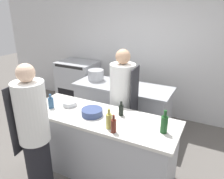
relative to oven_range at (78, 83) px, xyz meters
name	(u,v)px	position (x,y,z in m)	size (l,w,h in m)	color
ground_plane	(101,170)	(1.62, -1.75, -0.52)	(16.00, 16.00, 0.00)	#605B56
wall_back	(152,49)	(1.62, 0.38, 0.88)	(8.00, 0.06, 2.80)	silver
prep_counter	(100,144)	(1.62, -1.75, -0.08)	(2.07, 0.72, 0.89)	#A8AAAF
pass_counter	(122,107)	(1.40, -0.55, -0.08)	(1.78, 0.70, 0.89)	#A8AAAF
oven_range	(78,83)	(0.00, 0.00, 0.00)	(0.88, 0.65, 1.04)	#A8AAAF
chef_at_prep_near	(34,135)	(1.14, -2.43, 0.33)	(0.39, 0.37, 1.69)	black
chef_at_stove	(122,102)	(1.65, -1.10, 0.30)	(0.41, 0.39, 1.66)	black
bottle_olive_oil	(114,125)	(1.96, -2.02, 0.45)	(0.06, 0.06, 0.22)	#5B2319
bottle_vinegar	(164,124)	(2.47, -1.76, 0.48)	(0.08, 0.08, 0.28)	#19471E
bottle_wine	(109,121)	(1.87, -1.97, 0.47)	(0.07, 0.07, 0.25)	#B2A84C
bottle_cooking_oil	(51,102)	(0.88, -1.85, 0.45)	(0.08, 0.08, 0.20)	#2D5175
bottle_sauce	(121,110)	(1.86, -1.61, 0.44)	(0.06, 0.06, 0.20)	black
bowl_mixing_large	(70,104)	(1.08, -1.68, 0.40)	(0.20, 0.20, 0.07)	#B7BABC
bowl_prep_small	(92,112)	(1.52, -1.78, 0.41)	(0.28, 0.28, 0.09)	navy
stockpot	(96,75)	(0.81, -0.52, 0.47)	(0.30, 0.30, 0.20)	#A8AAAF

